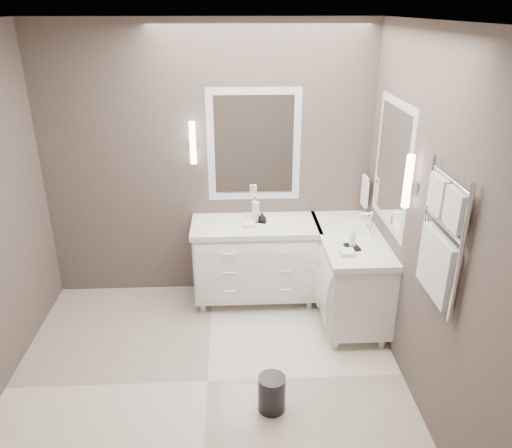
{
  "coord_description": "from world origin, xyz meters",
  "views": [
    {
      "loc": [
        0.23,
        -3.19,
        2.79
      ],
      "look_at": [
        0.43,
        0.7,
        1.07
      ],
      "focal_mm": 35.0,
      "sensor_mm": 36.0,
      "label": 1
    }
  ],
  "objects_px": {
    "towel_ladder": "(440,244)",
    "waste_bin": "(272,393)",
    "vanity_back": "(255,257)",
    "vanity_right": "(349,270)"
  },
  "relations": [
    {
      "from": "vanity_right",
      "to": "waste_bin",
      "type": "bearing_deg",
      "value": -124.17
    },
    {
      "from": "vanity_right",
      "to": "towel_ladder",
      "type": "relative_size",
      "value": 1.38
    },
    {
      "from": "vanity_right",
      "to": "towel_ladder",
      "type": "xyz_separation_m",
      "value": [
        0.23,
        -1.3,
        0.91
      ]
    },
    {
      "from": "waste_bin",
      "to": "vanity_back",
      "type": "bearing_deg",
      "value": 91.71
    },
    {
      "from": "vanity_back",
      "to": "waste_bin",
      "type": "height_order",
      "value": "vanity_back"
    },
    {
      "from": "vanity_right",
      "to": "waste_bin",
      "type": "relative_size",
      "value": 4.31
    },
    {
      "from": "towel_ladder",
      "to": "waste_bin",
      "type": "height_order",
      "value": "towel_ladder"
    },
    {
      "from": "towel_ladder",
      "to": "waste_bin",
      "type": "distance_m",
      "value": 1.64
    },
    {
      "from": "vanity_back",
      "to": "vanity_right",
      "type": "xyz_separation_m",
      "value": [
        0.88,
        -0.33,
        0.0
      ]
    },
    {
      "from": "vanity_back",
      "to": "waste_bin",
      "type": "xyz_separation_m",
      "value": [
        0.05,
        -1.55,
        -0.34
      ]
    }
  ]
}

